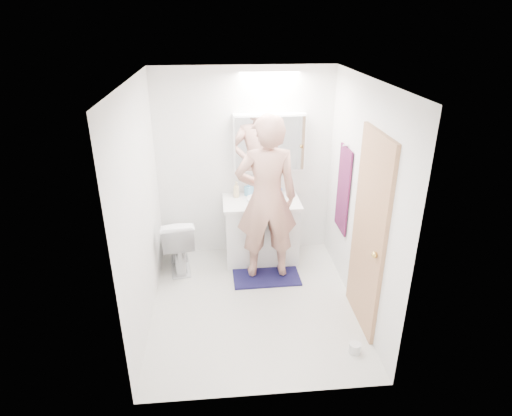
{
  "coord_description": "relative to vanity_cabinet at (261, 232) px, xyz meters",
  "views": [
    {
      "loc": [
        -0.34,
        -3.88,
        2.93
      ],
      "look_at": [
        0.05,
        0.25,
        1.05
      ],
      "focal_mm": 30.17,
      "sensor_mm": 36.0,
      "label": 1
    }
  ],
  "objects": [
    {
      "name": "wall_back",
      "position": [
        -0.18,
        0.29,
        0.81
      ],
      "size": [
        2.5,
        0.0,
        2.5
      ],
      "primitive_type": "plane",
      "rotation": [
        1.57,
        0.0,
        0.0
      ],
      "color": "white",
      "rests_on": "floor"
    },
    {
      "name": "toilet_paper_roll",
      "position": [
        0.7,
        -1.8,
        -0.34
      ],
      "size": [
        0.11,
        0.11,
        0.1
      ],
      "primitive_type": "cylinder",
      "color": "silver",
      "rests_on": "floor"
    },
    {
      "name": "towel_hook",
      "position": [
        0.88,
        -0.41,
        1.23
      ],
      "size": [
        0.07,
        0.02,
        0.02
      ],
      "primitive_type": "cylinder",
      "rotation": [
        0.0,
        1.57,
        0.0
      ],
      "color": "silver",
      "rests_on": "wall_right"
    },
    {
      "name": "ceiling",
      "position": [
        -0.18,
        -0.96,
        2.01
      ],
      "size": [
        2.5,
        2.5,
        0.0
      ],
      "primitive_type": "plane",
      "rotation": [
        3.14,
        0.0,
        0.0
      ],
      "color": "white",
      "rests_on": "floor"
    },
    {
      "name": "bath_rug",
      "position": [
        0.02,
        -0.41,
        -0.38
      ],
      "size": [
        0.81,
        0.57,
        0.02
      ],
      "primitive_type": "cube",
      "rotation": [
        0.0,
        0.0,
        0.02
      ],
      "color": "#171646",
      "rests_on": "floor"
    },
    {
      "name": "sink_basin",
      "position": [
        0.0,
        0.03,
        0.45
      ],
      "size": [
        0.36,
        0.36,
        0.03
      ],
      "primitive_type": "cylinder",
      "color": "white",
      "rests_on": "countertop"
    },
    {
      "name": "soap_bottle_a",
      "position": [
        -0.3,
        0.15,
        0.53
      ],
      "size": [
        0.11,
        0.11,
        0.2
      ],
      "primitive_type": "imported",
      "rotation": [
        0.0,
        0.0,
        0.5
      ],
      "color": "beige",
      "rests_on": "countertop"
    },
    {
      "name": "medicine_cabinet",
      "position": [
        0.12,
        0.21,
        1.11
      ],
      "size": [
        0.88,
        0.14,
        0.7
      ],
      "primitive_type": "cube",
      "color": "white",
      "rests_on": "wall_back"
    },
    {
      "name": "towel",
      "position": [
        0.89,
        -0.41,
        0.71
      ],
      "size": [
        0.02,
        0.42,
        1.0
      ],
      "primitive_type": "cube",
      "color": "#13133D",
      "rests_on": "wall_right"
    },
    {
      "name": "mirror_panel",
      "position": [
        0.12,
        0.13,
        1.11
      ],
      "size": [
        0.84,
        0.01,
        0.66
      ],
      "primitive_type": "cube",
      "color": "silver",
      "rests_on": "medicine_cabinet"
    },
    {
      "name": "door_knob",
      "position": [
        0.86,
        -1.61,
        0.56
      ],
      "size": [
        0.06,
        0.06,
        0.06
      ],
      "primitive_type": "sphere",
      "color": "gold",
      "rests_on": "door"
    },
    {
      "name": "wall_left",
      "position": [
        -1.28,
        -0.96,
        0.81
      ],
      "size": [
        0.0,
        2.5,
        2.5
      ],
      "primitive_type": "plane",
      "rotation": [
        1.57,
        0.0,
        1.57
      ],
      "color": "white",
      "rests_on": "floor"
    },
    {
      "name": "toilet",
      "position": [
        -1.05,
        -0.12,
        -0.03
      ],
      "size": [
        0.48,
        0.74,
        0.71
      ],
      "primitive_type": "imported",
      "rotation": [
        0.0,
        0.0,
        3.27
      ],
      "color": "white",
      "rests_on": "floor"
    },
    {
      "name": "door",
      "position": [
        0.9,
        -1.31,
        0.61
      ],
      "size": [
        0.04,
        0.8,
        2.0
      ],
      "primitive_type": "cube",
      "color": "tan",
      "rests_on": "wall_right"
    },
    {
      "name": "soap_bottle_b",
      "position": [
        -0.14,
        0.18,
        0.53
      ],
      "size": [
        0.12,
        0.12,
        0.19
      ],
      "primitive_type": "imported",
      "rotation": [
        0.0,
        0.0,
        -0.92
      ],
      "color": "#63ACD5",
      "rests_on": "countertop"
    },
    {
      "name": "toothbrush_cup",
      "position": [
        0.24,
        0.16,
        0.47
      ],
      "size": [
        0.11,
        0.11,
        0.09
      ],
      "primitive_type": "imported",
      "rotation": [
        0.0,
        0.0,
        0.11
      ],
      "color": "#4677D3",
      "rests_on": "countertop"
    },
    {
      "name": "floor",
      "position": [
        -0.18,
        -0.96,
        -0.39
      ],
      "size": [
        2.5,
        2.5,
        0.0
      ],
      "primitive_type": "plane",
      "color": "silver",
      "rests_on": "ground"
    },
    {
      "name": "wall_front",
      "position": [
        -0.18,
        -2.21,
        0.81
      ],
      "size": [
        2.5,
        0.0,
        2.5
      ],
      "primitive_type": "plane",
      "rotation": [
        -1.57,
        0.0,
        0.0
      ],
      "color": "white",
      "rests_on": "floor"
    },
    {
      "name": "vanity_cabinet",
      "position": [
        0.0,
        0.0,
        0.0
      ],
      "size": [
        0.9,
        0.55,
        0.78
      ],
      "primitive_type": "cube",
      "color": "silver",
      "rests_on": "floor"
    },
    {
      "name": "faucet",
      "position": [
        -0.0,
        0.22,
        0.51
      ],
      "size": [
        0.02,
        0.02,
        0.16
      ],
      "primitive_type": "cylinder",
      "color": "white",
      "rests_on": "countertop"
    },
    {
      "name": "countertop",
      "position": [
        0.0,
        -0.0,
        0.41
      ],
      "size": [
        0.95,
        0.58,
        0.04
      ],
      "primitive_type": "cube",
      "color": "white",
      "rests_on": "vanity_cabinet"
    },
    {
      "name": "person",
      "position": [
        0.02,
        -0.41,
        0.63
      ],
      "size": [
        0.72,
        0.48,
        1.95
      ],
      "primitive_type": "imported",
      "rotation": [
        0.0,
        0.0,
        3.16
      ],
      "color": "tan",
      "rests_on": "bath_rug"
    },
    {
      "name": "wall_right",
      "position": [
        0.92,
        -0.96,
        0.81
      ],
      "size": [
        0.0,
        2.5,
        2.5
      ],
      "primitive_type": "plane",
      "rotation": [
        1.57,
        0.0,
        -1.57
      ],
      "color": "white",
      "rests_on": "floor"
    }
  ]
}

